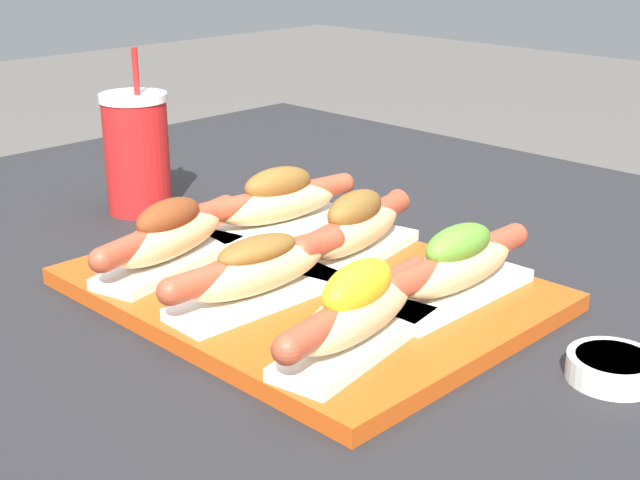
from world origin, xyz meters
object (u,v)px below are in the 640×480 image
object	(u,v)px
hot_dog_1	(258,271)
sauce_bowl	(613,367)
serving_tray	(307,289)
hot_dog_5	(457,266)
hot_dog_4	(355,229)
drink_cup	(137,153)
hot_dog_0	(169,237)
hot_dog_2	(357,311)
hot_dog_3	(278,202)

from	to	relation	value
hot_dog_1	sauce_bowl	size ratio (longest dim) A/B	2.90
serving_tray	hot_dog_5	world-z (taller)	hot_dog_5
serving_tray	hot_dog_4	bearing A→B (deg)	94.96
hot_dog_1	drink_cup	xyz separation A→B (m)	(-0.37, 0.12, 0.03)
hot_dog_1	hot_dog_0	bearing A→B (deg)	-178.47
hot_dog_4	hot_dog_5	distance (m)	0.15
serving_tray	hot_dog_4	xyz separation A→B (m)	(-0.01, 0.08, 0.04)
serving_tray	hot_dog_2	world-z (taller)	hot_dog_2
hot_dog_1	hot_dog_5	xyz separation A→B (m)	(0.13, 0.14, 0.00)
hot_dog_2	drink_cup	distance (m)	0.52
hot_dog_2	hot_dog_4	bearing A→B (deg)	133.22
hot_dog_3	drink_cup	world-z (taller)	drink_cup
hot_dog_2	drink_cup	xyz separation A→B (m)	(-0.51, 0.12, 0.03)
serving_tray	drink_cup	world-z (taller)	drink_cup
sauce_bowl	drink_cup	world-z (taller)	drink_cup
hot_dog_1	hot_dog_4	size ratio (longest dim) A/B	1.02
hot_dog_3	hot_dog_0	bearing A→B (deg)	-88.45
hot_dog_2	sauce_bowl	world-z (taller)	hot_dog_2
hot_dog_1	drink_cup	size ratio (longest dim) A/B	1.04
serving_tray	hot_dog_3	world-z (taller)	hot_dog_3
hot_dog_3	hot_dog_4	bearing A→B (deg)	-2.89
hot_dog_4	serving_tray	bearing A→B (deg)	-85.04
hot_dog_4	sauce_bowl	size ratio (longest dim) A/B	2.86
hot_dog_1	hot_dog_2	xyz separation A→B (m)	(0.14, -0.01, 0.00)
hot_dog_0	hot_dog_2	world-z (taller)	hot_dog_2
drink_cup	hot_dog_5	bearing A→B (deg)	2.94
serving_tray	hot_dog_4	world-z (taller)	hot_dog_4
hot_dog_2	hot_dog_4	distance (m)	0.22
serving_tray	hot_dog_1	world-z (taller)	hot_dog_1
hot_dog_2	hot_dog_4	xyz separation A→B (m)	(-0.15, 0.16, -0.00)
hot_dog_0	drink_cup	bearing A→B (deg)	152.65
serving_tray	hot_dog_4	size ratio (longest dim) A/B	2.03
sauce_bowl	hot_dog_5	bearing A→B (deg)	176.19
serving_tray	hot_dog_3	distance (m)	0.17
hot_dog_1	hot_dog_5	world-z (taller)	hot_dog_5
serving_tray	hot_dog_2	bearing A→B (deg)	-28.54
hot_dog_0	hot_dog_1	xyz separation A→B (m)	(0.14, 0.00, -0.00)
serving_tray	hot_dog_0	distance (m)	0.16
serving_tray	hot_dog_1	xyz separation A→B (m)	(0.01, -0.07, 0.04)
hot_dog_5	sauce_bowl	xyz separation A→B (m)	(0.18, -0.01, -0.04)
hot_dog_4	drink_cup	world-z (taller)	drink_cup
serving_tray	hot_dog_4	distance (m)	0.09
hot_dog_0	hot_dog_4	bearing A→B (deg)	51.22
hot_dog_3	hot_dog_5	xyz separation A→B (m)	(0.28, -0.02, -0.00)
hot_dog_0	drink_cup	xyz separation A→B (m)	(-0.23, 0.12, 0.03)
hot_dog_1	hot_dog_4	bearing A→B (deg)	94.79
hot_dog_3	hot_dog_4	world-z (taller)	same
hot_dog_5	sauce_bowl	world-z (taller)	hot_dog_5
hot_dog_1	hot_dog_2	distance (m)	0.14
hot_dog_3	sauce_bowl	size ratio (longest dim) A/B	2.88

